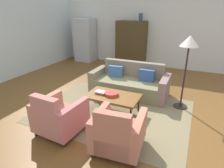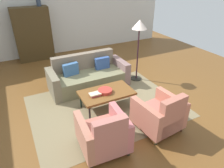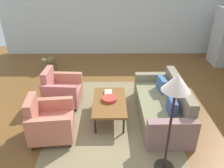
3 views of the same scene
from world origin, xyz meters
TOP-DOWN VIEW (x-y plane):
  - ground_plane at (0.00, 0.00)m, footprint 10.27×10.27m
  - wall_back at (0.00, 4.06)m, footprint 8.56×0.12m
  - area_rug at (-0.16, -0.15)m, footprint 3.40×2.60m
  - couch at (-0.16, 0.99)m, footprint 2.11×0.92m
  - coffee_table at (-0.16, -0.20)m, footprint 1.20×0.70m
  - armchair_left at (-0.76, -1.36)m, footprint 0.85×0.85m
  - armchair_right at (0.45, -1.36)m, footprint 0.87×0.87m
  - fruit_bowl at (-0.19, -0.20)m, footprint 0.32×0.32m
  - book_stack at (-0.45, -0.22)m, footprint 0.25×0.17m
  - cabinet at (-1.09, 3.72)m, footprint 1.20×0.51m
  - vase_tall at (-0.74, 3.71)m, footprint 0.15×0.15m
  - floor_lamp at (1.25, 0.71)m, footprint 0.40×0.40m

SIDE VIEW (x-z plane):
  - ground_plane at x=0.00m, z-range 0.00..0.00m
  - area_rug at x=-0.16m, z-range 0.00..0.01m
  - couch at x=-0.16m, z-range -0.14..0.72m
  - armchair_left at x=-0.76m, z-range -0.10..0.78m
  - armchair_right at x=0.45m, z-range -0.10..0.78m
  - coffee_table at x=-0.16m, z-range 0.17..0.60m
  - book_stack at x=-0.45m, z-range 0.42..0.48m
  - fruit_bowl at x=-0.19m, z-range 0.42..0.49m
  - cabinet at x=-1.09m, z-range 0.00..1.80m
  - wall_back at x=0.00m, z-range 0.00..2.80m
  - floor_lamp at x=1.25m, z-range 0.58..2.30m
  - vase_tall at x=-0.74m, z-range 1.80..2.08m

